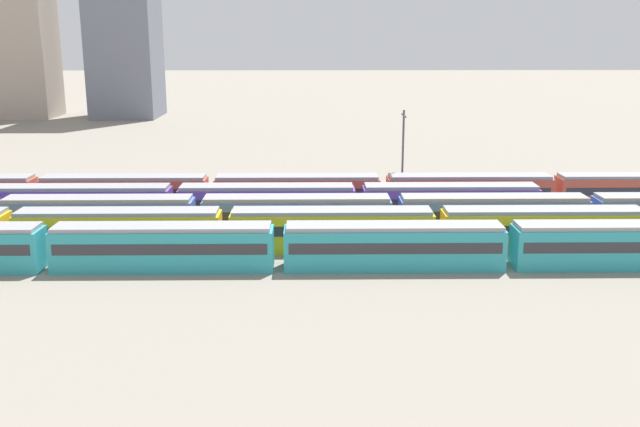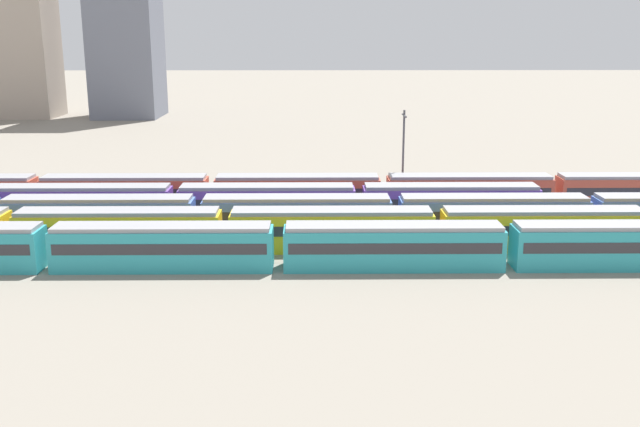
% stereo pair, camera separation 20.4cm
% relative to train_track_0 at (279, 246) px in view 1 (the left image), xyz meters
% --- Properties ---
extents(train_track_0, '(74.70, 3.06, 3.75)m').
position_rel_train_track_0_xyz_m(train_track_0, '(0.00, 0.00, 0.00)').
color(train_track_0, teal).
rests_on(train_track_0, ground_plane).
extents(train_track_1, '(93.60, 3.06, 3.75)m').
position_rel_train_track_0_xyz_m(train_track_1, '(4.51, 5.20, 0.00)').
color(train_track_1, yellow).
rests_on(train_track_1, ground_plane).
extents(train_track_2, '(93.60, 3.06, 3.75)m').
position_rel_train_track_0_xyz_m(train_track_2, '(1.32, 10.40, 0.00)').
color(train_track_2, '#4C70BC').
rests_on(train_track_2, ground_plane).
extents(train_track_3, '(74.70, 3.06, 3.75)m').
position_rel_train_track_0_xyz_m(train_track_3, '(-11.29, 15.60, 0.00)').
color(train_track_3, '#6B429E').
rests_on(train_track_3, ground_plane).
extents(train_track_4, '(93.60, 3.06, 3.75)m').
position_rel_train_track_0_xyz_m(train_track_4, '(1.18, 20.80, 0.00)').
color(train_track_4, '#BC4C38').
rests_on(train_track_4, ground_plane).
extents(catenary_pole_3, '(0.24, 3.20, 10.52)m').
position_rel_train_track_0_xyz_m(catenary_pole_3, '(13.07, 23.70, 3.91)').
color(catenary_pole_3, '#4C4C51').
rests_on(catenary_pole_3, ground_plane).
extents(distant_building_1, '(16.20, 12.39, 41.83)m').
position_rel_train_track_0_xyz_m(distant_building_1, '(-63.22, 109.83, 19.01)').
color(distant_building_1, '#A89989').
rests_on(distant_building_1, ground_plane).
extents(distant_building_2, '(14.29, 15.53, 49.21)m').
position_rel_train_track_0_xyz_m(distant_building_2, '(-38.76, 109.83, 22.70)').
color(distant_building_2, slate).
rests_on(distant_building_2, ground_plane).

